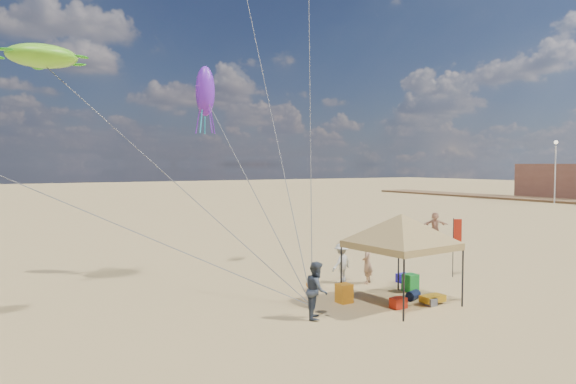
# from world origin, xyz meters

# --- Properties ---
(ground) EXTENTS (280.00, 280.00, 0.00)m
(ground) POSITION_xyz_m (0.00, 0.00, 0.00)
(ground) COLOR tan
(ground) RESTS_ON ground
(canopy_tent) EXTENTS (6.18, 6.18, 3.82)m
(canopy_tent) POSITION_xyz_m (2.54, -0.75, 3.18)
(canopy_tent) COLOR black
(canopy_tent) RESTS_ON ground
(feather_flag) EXTENTS (0.38, 0.18, 2.69)m
(feather_flag) POSITION_xyz_m (7.90, 1.37, 1.81)
(feather_flag) COLOR black
(feather_flag) RESTS_ON ground
(cooler_red) EXTENTS (0.54, 0.38, 0.38)m
(cooler_red) POSITION_xyz_m (2.07, -1.14, 0.19)
(cooler_red) COLOR red
(cooler_red) RESTS_ON ground
(cooler_blue) EXTENTS (0.54, 0.38, 0.38)m
(cooler_blue) POSITION_xyz_m (5.11, 1.82, 0.19)
(cooler_blue) COLOR #1C15AD
(cooler_blue) RESTS_ON ground
(bag_navy) EXTENTS (0.69, 0.54, 0.36)m
(bag_navy) POSITION_xyz_m (3.32, -0.59, 0.18)
(bag_navy) COLOR black
(bag_navy) RESTS_ON ground
(bag_orange) EXTENTS (0.54, 0.69, 0.36)m
(bag_orange) POSITION_xyz_m (0.93, 2.66, 0.18)
(bag_orange) COLOR orange
(bag_orange) RESTS_ON ground
(chair_green) EXTENTS (0.50, 0.50, 0.70)m
(chair_green) POSITION_xyz_m (4.22, 0.46, 0.35)
(chair_green) COLOR green
(chair_green) RESTS_ON ground
(chair_yellow) EXTENTS (0.50, 0.50, 0.70)m
(chair_yellow) POSITION_xyz_m (0.88, 0.45, 0.35)
(chair_yellow) COLOR orange
(chair_yellow) RESTS_ON ground
(crate_grey) EXTENTS (0.34, 0.30, 0.28)m
(crate_grey) POSITION_xyz_m (3.30, -1.53, 0.14)
(crate_grey) COLOR slate
(crate_grey) RESTS_ON ground
(beach_cart) EXTENTS (0.90, 0.50, 0.24)m
(beach_cart) POSITION_xyz_m (3.54, -1.36, 0.20)
(beach_cart) COLOR #C89116
(beach_cart) RESTS_ON ground
(person_near_a) EXTENTS (0.79, 0.75, 1.82)m
(person_near_a) POSITION_xyz_m (3.64, 2.45, 0.91)
(person_near_a) COLOR tan
(person_near_a) RESTS_ON ground
(person_near_b) EXTENTS (1.12, 1.17, 1.89)m
(person_near_b) POSITION_xyz_m (-1.09, -0.63, 0.95)
(person_near_b) COLOR #38414D
(person_near_b) RESTS_ON ground
(person_near_c) EXTENTS (1.23, 0.91, 1.70)m
(person_near_c) POSITION_xyz_m (2.81, 3.19, 0.85)
(person_near_c) COLOR silver
(person_near_c) RESTS_ON ground
(person_far_c) EXTENTS (1.69, 1.34, 1.80)m
(person_far_c) POSITION_xyz_m (16.78, 10.94, 0.90)
(person_far_c) COLOR tan
(person_far_c) RESTS_ON ground
(lamp_north) EXTENTS (0.50, 0.50, 8.25)m
(lamp_north) POSITION_xyz_m (55.00, 26.00, 5.52)
(lamp_north) COLOR silver
(lamp_north) RESTS_ON ground
(turtle_kite) EXTENTS (3.02, 2.65, 0.86)m
(turtle_kite) POSITION_xyz_m (-8.34, 7.32, 9.22)
(turtle_kite) COLOR #70D320
(turtle_kite) RESTS_ON ground
(squid_kite) EXTENTS (1.15, 1.15, 2.29)m
(squid_kite) POSITION_xyz_m (-1.44, 7.98, 8.46)
(squid_kite) COLOR purple
(squid_kite) RESTS_ON ground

